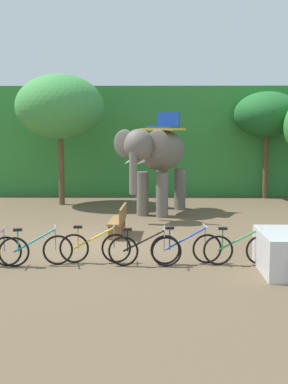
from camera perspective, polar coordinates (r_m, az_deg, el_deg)
name	(u,v)px	position (r m, az deg, el deg)	size (l,w,h in m)	color
ground_plane	(101,242)	(14.04, -4.94, -5.79)	(80.00, 80.00, 0.00)	brown
foliage_hedge	(124,140)	(26.07, -2.28, 5.99)	(36.00, 6.00, 5.07)	#338438
tree_left	(60,107)	(20.78, -9.62, 9.59)	(3.60, 3.60, 5.34)	brown
tree_right	(267,115)	(23.02, 13.95, 8.61)	(2.95, 2.95, 4.78)	brown
elephant	(159,155)	(18.30, 1.68, 4.31)	(2.97, 4.17, 3.78)	#665E56
bike_teal	(36,250)	(11.88, -12.31, -6.49)	(1.68, 0.55, 0.92)	black
bike_yellow	(95,247)	(11.91, -5.65, -6.31)	(1.71, 0.52, 0.92)	black
bike_black	(145,250)	(11.58, 0.07, -6.68)	(1.71, 0.52, 0.92)	black
bike_blue	(186,248)	(11.82, 4.86, -6.41)	(1.70, 0.52, 0.92)	black
bike_green	(239,249)	(11.89, 10.88, -6.44)	(1.71, 0.52, 0.92)	black
wooden_bench	(119,220)	(14.79, -2.86, -3.19)	(0.49, 1.52, 0.89)	brown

